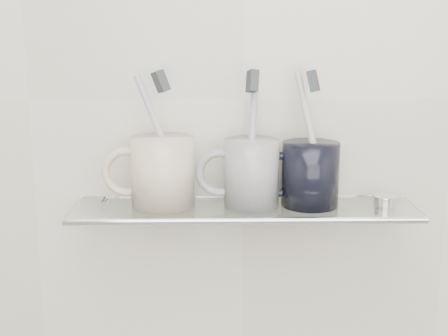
{
  "coord_description": "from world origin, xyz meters",
  "views": [
    {
      "loc": [
        -0.05,
        0.17,
        1.36
      ],
      "look_at": [
        -0.03,
        1.04,
        1.16
      ],
      "focal_mm": 50.0,
      "sensor_mm": 36.0,
      "label": 1
    }
  ],
  "objects_px": {
    "mug_left": "(163,172)",
    "mug_right": "(310,174)",
    "shelf_glass": "(244,209)",
    "mug_center": "(252,173)"
  },
  "relations": [
    {
      "from": "mug_left",
      "to": "mug_center",
      "type": "bearing_deg",
      "value": 2.86
    },
    {
      "from": "mug_left",
      "to": "mug_right",
      "type": "xyz_separation_m",
      "value": [
        0.21,
        0.0,
        -0.0
      ]
    },
    {
      "from": "shelf_glass",
      "to": "mug_left",
      "type": "xyz_separation_m",
      "value": [
        -0.12,
        0.0,
        0.05
      ]
    },
    {
      "from": "shelf_glass",
      "to": "mug_left",
      "type": "relative_size",
      "value": 4.91
    },
    {
      "from": "mug_center",
      "to": "mug_right",
      "type": "height_order",
      "value": "mug_center"
    },
    {
      "from": "shelf_glass",
      "to": "mug_center",
      "type": "distance_m",
      "value": 0.05
    },
    {
      "from": "mug_left",
      "to": "mug_right",
      "type": "distance_m",
      "value": 0.21
    },
    {
      "from": "mug_center",
      "to": "mug_right",
      "type": "bearing_deg",
      "value": -24.13
    },
    {
      "from": "shelf_glass",
      "to": "mug_left",
      "type": "distance_m",
      "value": 0.13
    },
    {
      "from": "mug_left",
      "to": "mug_center",
      "type": "relative_size",
      "value": 1.04
    }
  ]
}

